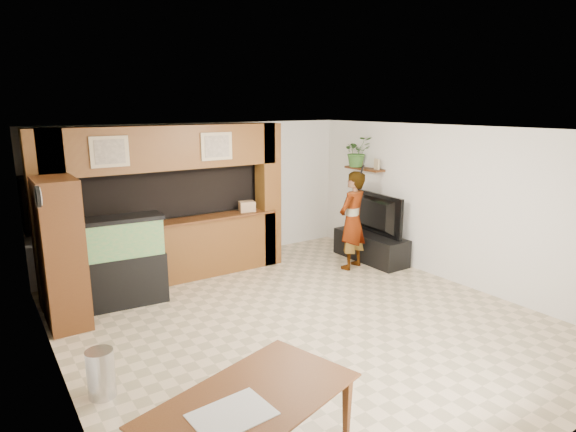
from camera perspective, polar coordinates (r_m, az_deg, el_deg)
floor at (r=6.80m, az=1.76°, el=-12.33°), size 6.50×6.50×0.00m
ceiling at (r=6.15m, az=1.93°, el=10.14°), size 6.50×6.50×0.00m
wall_back at (r=9.13m, az=-10.11°, el=2.65°), size 6.00×0.00×6.00m
wall_left at (r=5.28m, az=-25.89°, el=-6.05°), size 0.00×6.50×6.50m
wall_right at (r=8.41m, az=18.71°, el=1.29°), size 0.00×6.50×6.50m
partition at (r=8.23m, az=-14.43°, el=1.40°), size 4.20×0.99×2.60m
wall_clock at (r=6.11m, az=-27.49°, el=2.05°), size 0.05×0.25×0.25m
wall_shelf at (r=9.54m, az=9.03°, el=5.56°), size 0.25×0.90×0.04m
pantry_cabinet at (r=7.02m, az=-25.27°, el=-4.03°), size 0.50×0.82×2.00m
trash_can at (r=5.46m, az=-21.30°, el=-17.01°), size 0.28×0.28×0.51m
aquarium at (r=7.50m, az=-19.03°, el=-5.21°), size 1.21×0.45×1.34m
tv_stand at (r=9.37m, az=9.75°, el=-3.64°), size 0.57×1.54×0.51m
television at (r=9.21m, az=9.90°, el=0.19°), size 0.28×1.35×0.77m
photo_frame at (r=9.28m, az=10.47°, el=6.06°), size 0.06×0.16×0.20m
potted_plant at (r=9.63m, az=8.19°, el=7.55°), size 0.63×0.57×0.59m
person at (r=8.71m, az=7.63°, el=-0.52°), size 0.75×0.60×1.78m
microphone at (r=8.46m, az=8.80°, el=5.50°), size 0.04×0.10×0.17m
newspaper_a at (r=3.95m, az=-6.65°, el=-22.34°), size 0.63×0.48×0.01m
counter_box at (r=8.67m, az=-4.88°, el=1.14°), size 0.31×0.24×0.18m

